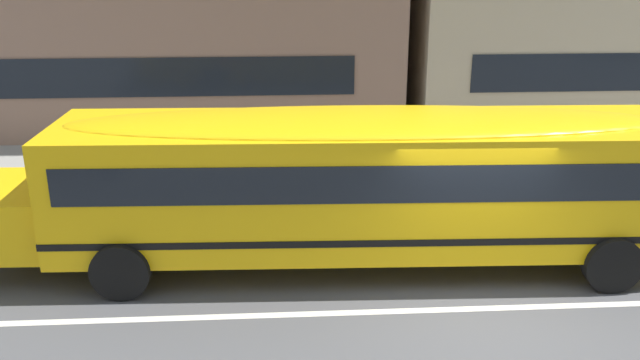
% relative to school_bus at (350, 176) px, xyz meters
% --- Properties ---
extents(ground_plane, '(400.00, 400.00, 0.00)m').
position_rel_school_bus_xyz_m(ground_plane, '(1.84, -1.80, -1.65)').
color(ground_plane, '#4C4C4F').
extents(sidewalk_far, '(120.00, 3.00, 0.01)m').
position_rel_school_bus_xyz_m(sidewalk_far, '(1.84, 6.49, -1.64)').
color(sidewalk_far, gray).
rests_on(sidewalk_far, ground_plane).
extents(lane_centreline, '(110.00, 0.16, 0.01)m').
position_rel_school_bus_xyz_m(lane_centreline, '(1.84, -1.80, -1.65)').
color(lane_centreline, silver).
rests_on(lane_centreline, ground_plane).
extents(school_bus, '(12.48, 3.17, 2.78)m').
position_rel_school_bus_xyz_m(school_bus, '(0.00, 0.00, 0.00)').
color(school_bus, yellow).
rests_on(school_bus, ground_plane).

